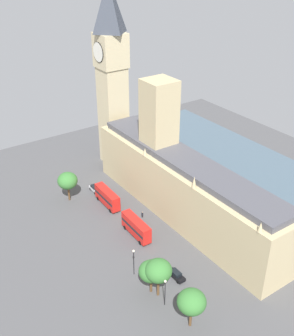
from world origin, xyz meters
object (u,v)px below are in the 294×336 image
at_px(plane_tree_corner, 158,271).
at_px(double_decker_bus_trailing, 107,197).
at_px(parliament_building, 181,182).
at_px(pedestrian_near_tower, 142,215).
at_px(plane_tree_under_trees, 151,271).
at_px(plane_tree_kerbside, 192,302).
at_px(street_lamp_slot_10, 134,258).
at_px(clock_tower, 112,73).
at_px(car_silver_midblock, 95,189).
at_px(car_black_far_end, 176,275).
at_px(double_decker_bus_by_river_gate, 136,227).
at_px(street_lamp_opposite_hall, 165,288).
at_px(plane_tree_leading, 68,181).

bearing_deg(plane_tree_corner, double_decker_bus_trailing, -103.04).
relative_size(parliament_building, pedestrian_near_tower, 39.12).
distance_m(parliament_building, plane_tree_under_trees, 30.96).
bearing_deg(plane_tree_kerbside, plane_tree_corner, -87.31).
relative_size(parliament_building, street_lamp_slot_10, 9.58).
relative_size(clock_tower, pedestrian_near_tower, 34.15).
distance_m(car_silver_midblock, car_black_far_end, 42.55).
height_order(double_decker_bus_trailing, car_black_far_end, double_decker_bus_trailing).
relative_size(clock_tower, plane_tree_corner, 6.36).
height_order(double_decker_bus_by_river_gate, pedestrian_near_tower, double_decker_bus_by_river_gate).
bearing_deg(street_lamp_opposite_hall, parliament_building, -134.05).
bearing_deg(plane_tree_kerbside, parliament_building, -125.78).
bearing_deg(parliament_building, plane_tree_corner, 42.76).
xyz_separation_m(pedestrian_near_tower, street_lamp_opposite_hall, (13.57, 28.23, 3.92)).
height_order(double_decker_bus_trailing, street_lamp_opposite_hall, street_lamp_opposite_hall).
xyz_separation_m(parliament_building, car_silver_midblock, (14.21, -22.94, -8.78)).
bearing_deg(pedestrian_near_tower, double_decker_bus_trailing, 120.14).
bearing_deg(pedestrian_near_tower, double_decker_bus_by_river_gate, -129.71).
bearing_deg(street_lamp_opposite_hall, plane_tree_leading, -91.18).
xyz_separation_m(double_decker_bus_trailing, double_decker_bus_by_river_gate, (0.92, 16.15, 0.00)).
height_order(double_decker_bus_by_river_gate, plane_tree_leading, plane_tree_leading).
height_order(double_decker_bus_trailing, street_lamp_slot_10, street_lamp_slot_10).
height_order(parliament_building, car_silver_midblock, parliament_building).
relative_size(clock_tower, street_lamp_opposite_hall, 8.60).
height_order(double_decker_bus_by_river_gate, street_lamp_opposite_hall, street_lamp_opposite_hall).
bearing_deg(car_black_far_end, plane_tree_corner, 14.38).
bearing_deg(car_silver_midblock, car_black_far_end, 85.83).
xyz_separation_m(street_lamp_opposite_hall, street_lamp_slot_10, (0.32, -11.10, 0.11)).
bearing_deg(plane_tree_leading, double_decker_bus_trailing, 132.46).
height_order(car_black_far_end, plane_tree_kerbside, plane_tree_kerbside).
bearing_deg(car_black_far_end, double_decker_bus_by_river_gate, -94.52).
bearing_deg(plane_tree_kerbside, clock_tower, -109.11).
height_order(car_silver_midblock, plane_tree_under_trees, plane_tree_under_trees).
relative_size(clock_tower, double_decker_bus_by_river_gate, 5.51).
distance_m(plane_tree_kerbside, plane_tree_leading, 54.21).
height_order(car_black_far_end, plane_tree_under_trees, plane_tree_under_trees).
relative_size(double_decker_bus_trailing, pedestrian_near_tower, 6.20).
xyz_separation_m(double_decker_bus_trailing, plane_tree_under_trees, (8.90, 34.01, 2.95)).
relative_size(double_decker_bus_by_river_gate, street_lamp_opposite_hall, 1.56).
bearing_deg(clock_tower, car_silver_midblock, 41.83).
distance_m(clock_tower, street_lamp_opposite_hall, 70.33).
xyz_separation_m(car_silver_midblock, plane_tree_kerbside, (8.31, 54.20, 5.41)).
bearing_deg(street_lamp_slot_10, plane_tree_under_trees, 91.71).
xyz_separation_m(parliament_building, pedestrian_near_tower, (9.93, -3.93, -8.90)).
relative_size(clock_tower, plane_tree_kerbside, 6.66).
distance_m(pedestrian_near_tower, plane_tree_under_trees, 27.64).
relative_size(plane_tree_corner, plane_tree_under_trees, 1.16).
bearing_deg(double_decker_bus_trailing, car_silver_midblock, -91.95).
bearing_deg(street_lamp_opposite_hall, clock_tower, -111.91).
xyz_separation_m(car_black_far_end, plane_tree_kerbside, (5.80, 11.72, 5.41)).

